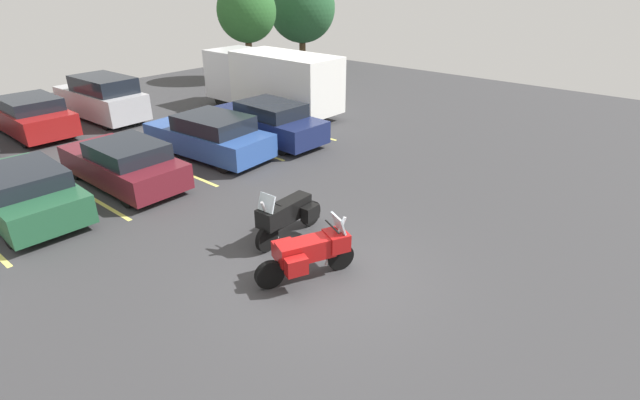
{
  "coord_description": "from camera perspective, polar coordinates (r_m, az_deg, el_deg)",
  "views": [
    {
      "loc": [
        -6.52,
        -5.38,
        5.84
      ],
      "look_at": [
        1.34,
        1.35,
        0.86
      ],
      "focal_mm": 26.71,
      "sensor_mm": 36.0,
      "label": 1
    }
  ],
  "objects": [
    {
      "name": "car_far_silver",
      "position": [
        22.89,
        -24.66,
        11.0
      ],
      "size": [
        1.99,
        4.71,
        1.89
      ],
      "color": "#B7B7BC",
      "rests_on": "ground"
    },
    {
      "name": "box_truck",
      "position": [
        22.07,
        -5.87,
        14.16
      ],
      "size": [
        2.28,
        6.85,
        2.68
      ],
      "color": "silver",
      "rests_on": "ground"
    },
    {
      "name": "motorcycle_touring",
      "position": [
        9.87,
        -1.25,
        -6.17
      ],
      "size": [
        2.07,
        1.3,
        1.33
      ],
      "color": "black",
      "rests_on": "ground"
    },
    {
      "name": "car_blue",
      "position": [
        16.97,
        -13.08,
        7.48
      ],
      "size": [
        2.26,
        4.8,
        1.48
      ],
      "color": "#2D519E",
      "rests_on": "ground"
    },
    {
      "name": "motorcycle_second",
      "position": [
        11.28,
        -3.97,
        -1.7
      ],
      "size": [
        2.24,
        0.93,
        1.41
      ],
      "color": "black",
      "rests_on": "ground"
    },
    {
      "name": "car_far_red",
      "position": [
        22.08,
        -31.36,
        8.63
      ],
      "size": [
        2.05,
        4.66,
        1.5
      ],
      "color": "maroon",
      "rests_on": "ground"
    },
    {
      "name": "parking_stripes",
      "position": [
        15.26,
        -26.02,
        0.46
      ],
      "size": [
        17.22,
        4.64,
        0.01
      ],
      "color": "#EAE066",
      "rests_on": "ground"
    },
    {
      "name": "ground",
      "position": [
        10.31,
        0.85,
        -9.15
      ],
      "size": [
        44.0,
        44.0,
        0.1
      ],
      "primitive_type": "cube",
      "color": "#38383A"
    },
    {
      "name": "tree_right",
      "position": [
        29.1,
        -8.79,
        21.42
      ],
      "size": [
        3.33,
        3.33,
        5.53
      ],
      "color": "#4C3823",
      "rests_on": "ground"
    },
    {
      "name": "car_green",
      "position": [
        14.55,
        -32.04,
        0.86
      ],
      "size": [
        2.1,
        4.54,
        1.37
      ],
      "color": "#235638",
      "rests_on": "ground"
    },
    {
      "name": "car_maroon",
      "position": [
        15.37,
        -22.43,
        4.07
      ],
      "size": [
        1.84,
        4.47,
        1.39
      ],
      "color": "maroon",
      "rests_on": "ground"
    },
    {
      "name": "tree_far_right",
      "position": [
        33.48,
        -2.19,
        22.0
      ],
      "size": [
        4.33,
        4.33,
        5.88
      ],
      "color": "#4C3823",
      "rests_on": "ground"
    },
    {
      "name": "car_navy",
      "position": [
        18.31,
        -6.33,
        9.33
      ],
      "size": [
        1.96,
        4.93,
        1.49
      ],
      "color": "navy",
      "rests_on": "ground"
    }
  ]
}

